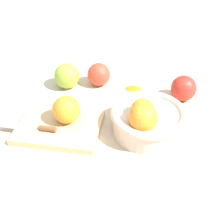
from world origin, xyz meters
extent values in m
plane|color=beige|center=(0.00, 0.00, 0.00)|extent=(2.40, 2.40, 0.00)
cylinder|color=beige|center=(-0.10, 0.07, 0.03)|extent=(0.18, 0.18, 0.06)
torus|color=beige|center=(-0.10, 0.07, 0.06)|extent=(0.19, 0.19, 0.02)
sphere|color=orange|center=(-0.08, 0.11, 0.07)|extent=(0.07, 0.07, 0.07)
sphere|color=orange|center=(-0.08, 0.07, 0.07)|extent=(0.06, 0.06, 0.06)
cube|color=#DBB77F|center=(0.13, 0.06, 0.01)|extent=(0.24, 0.19, 0.02)
sphere|color=orange|center=(0.11, 0.05, 0.05)|extent=(0.07, 0.07, 0.07)
cube|color=silver|center=(0.23, 0.08, 0.02)|extent=(0.11, 0.04, 0.00)
cylinder|color=brown|center=(0.16, 0.09, 0.03)|extent=(0.05, 0.02, 0.01)
sphere|color=#D6422D|center=(0.03, -0.16, 0.04)|extent=(0.07, 0.07, 0.07)
sphere|color=#8EB738|center=(0.13, -0.15, 0.04)|extent=(0.08, 0.08, 0.08)
sphere|color=red|center=(-0.22, -0.08, 0.04)|extent=(0.08, 0.08, 0.08)
ellipsoid|color=orange|center=(-0.08, -0.13, 0.00)|extent=(0.05, 0.04, 0.01)
camera|label=1|loc=(-0.01, 0.67, 0.52)|focal=48.07mm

